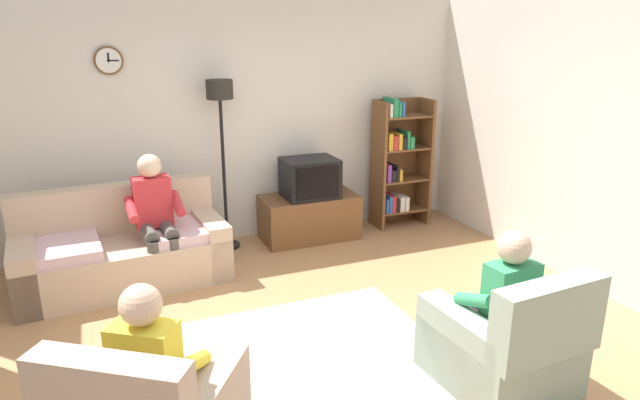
# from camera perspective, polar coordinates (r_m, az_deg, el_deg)

# --- Properties ---
(ground_plane) EXTENTS (12.00, 12.00, 0.00)m
(ground_plane) POSITION_cam_1_polar(r_m,az_deg,el_deg) (4.41, -0.44, -15.06)
(ground_plane) COLOR #B27F51
(back_wall_assembly) EXTENTS (6.20, 0.17, 2.70)m
(back_wall_assembly) POSITION_cam_1_polar(r_m,az_deg,el_deg) (6.37, -9.47, 7.82)
(back_wall_assembly) COLOR silver
(back_wall_assembly) RESTS_ON ground_plane
(right_wall) EXTENTS (0.12, 5.80, 2.70)m
(right_wall) POSITION_cam_1_polar(r_m,az_deg,el_deg) (5.57, 28.10, 4.74)
(right_wall) COLOR silver
(right_wall) RESTS_ON ground_plane
(couch) EXTENTS (1.96, 1.02, 0.90)m
(couch) POSITION_cam_1_polar(r_m,az_deg,el_deg) (5.67, -19.52, -4.99)
(couch) COLOR tan
(couch) RESTS_ON ground_plane
(tv_stand) EXTENTS (1.10, 0.56, 0.52)m
(tv_stand) POSITION_cam_1_polar(r_m,az_deg,el_deg) (6.48, -1.10, -1.76)
(tv_stand) COLOR brown
(tv_stand) RESTS_ON ground_plane
(tv) EXTENTS (0.60, 0.49, 0.44)m
(tv) POSITION_cam_1_polar(r_m,az_deg,el_deg) (6.32, -1.04, 2.29)
(tv) COLOR black
(tv) RESTS_ON tv_stand
(bookshelf) EXTENTS (0.68, 0.36, 1.58)m
(bookshelf) POSITION_cam_1_polar(r_m,az_deg,el_deg) (6.89, 7.90, 3.87)
(bookshelf) COLOR brown
(bookshelf) RESTS_ON ground_plane
(floor_lamp) EXTENTS (0.28, 0.28, 1.85)m
(floor_lamp) POSITION_cam_1_polar(r_m,az_deg,el_deg) (6.02, -10.08, 8.23)
(floor_lamp) COLOR black
(floor_lamp) RESTS_ON ground_plane
(armchair_near_bookshelf) EXTENTS (0.86, 0.93, 0.90)m
(armchair_near_bookshelf) POSITION_cam_1_polar(r_m,az_deg,el_deg) (4.10, 18.27, -14.00)
(armchair_near_bookshelf) COLOR gray
(armchair_near_bookshelf) RESTS_ON ground_plane
(area_rug) EXTENTS (2.20, 1.70, 0.01)m
(area_rug) POSITION_cam_1_polar(r_m,az_deg,el_deg) (4.30, -2.45, -15.93)
(area_rug) COLOR #AD9E8E
(area_rug) RESTS_ON ground_plane
(person_on_couch) EXTENTS (0.53, 0.56, 1.24)m
(person_on_couch) POSITION_cam_1_polar(r_m,az_deg,el_deg) (5.46, -16.47, -1.25)
(person_on_couch) COLOR red
(person_on_couch) RESTS_ON ground_plane
(person_in_left_armchair) EXTENTS (0.61, 0.64, 1.12)m
(person_in_left_armchair) POSITION_cam_1_polar(r_m,az_deg,el_deg) (3.27, -16.45, -15.86)
(person_in_left_armchair) COLOR yellow
(person_in_left_armchair) RESTS_ON ground_plane
(person_in_right_armchair) EXTENTS (0.53, 0.55, 1.12)m
(person_in_right_armchair) POSITION_cam_1_polar(r_m,az_deg,el_deg) (4.01, 17.80, -9.58)
(person_in_right_armchair) COLOR #338C59
(person_in_right_armchair) RESTS_ON ground_plane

